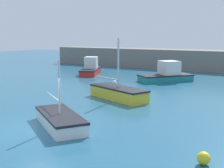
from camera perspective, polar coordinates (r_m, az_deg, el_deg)
name	(u,v)px	position (r m, az deg, el deg)	size (l,w,h in m)	color
ground_plane	(37,131)	(16.10, -13.56, -8.30)	(120.00, 120.00, 0.20)	#235B7A
harbor_breakwater	(204,60)	(42.15, 16.52, 4.16)	(45.63, 3.95, 2.62)	slate
motorboat_grey_hull	(167,74)	(31.56, 10.00, 1.75)	(4.98, 5.50, 2.03)	teal
motorboat_with_cabin	(91,68)	(36.81, -3.88, 2.88)	(3.89, 5.57, 2.03)	red
sailboat_twin_hulled	(118,93)	(22.52, 1.14, -1.61)	(5.23, 3.24, 4.38)	yellow
sailboat_short_mast	(60,120)	(16.10, -9.49, -6.48)	(4.56, 3.76, 3.39)	white
mooring_buoy_white	(115,82)	(29.18, 0.49, 0.30)	(0.38, 0.38, 0.38)	white
mooring_buoy_yellow	(204,158)	(11.94, 16.42, -12.90)	(0.49, 0.49, 0.49)	yellow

